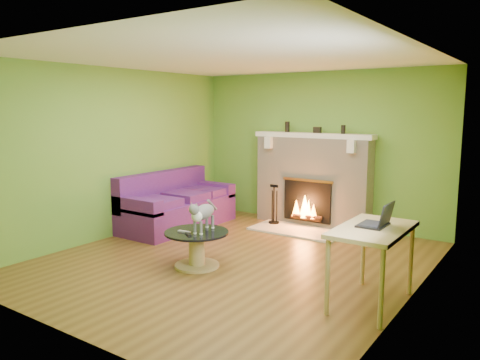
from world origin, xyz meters
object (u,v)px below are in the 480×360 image
(coffee_table, at_px, (197,246))
(desk, at_px, (373,237))
(sofa, at_px, (176,206))
(cat, at_px, (204,216))

(coffee_table, height_order, desk, desk)
(sofa, relative_size, cat, 3.14)
(sofa, relative_size, desk, 1.89)
(coffee_table, height_order, cat, cat)
(sofa, distance_m, cat, 2.17)
(cat, bearing_deg, coffee_table, -160.05)
(coffee_table, bearing_deg, cat, 32.01)
(coffee_table, relative_size, cat, 1.23)
(sofa, height_order, desk, sofa)
(desk, bearing_deg, sofa, 161.65)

